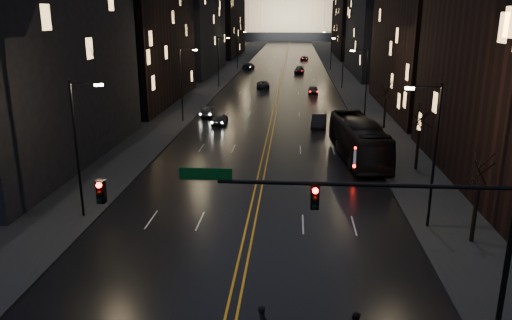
% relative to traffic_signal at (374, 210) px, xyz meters
% --- Properties ---
extents(ground, '(900.00, 900.00, 0.00)m').
position_rel_traffic_signal_xyz_m(ground, '(-5.91, 0.00, -5.10)').
color(ground, black).
rests_on(ground, ground).
extents(road, '(20.00, 320.00, 0.02)m').
position_rel_traffic_signal_xyz_m(road, '(-5.91, 130.00, -5.09)').
color(road, black).
rests_on(road, ground).
extents(sidewalk_left, '(8.00, 320.00, 0.16)m').
position_rel_traffic_signal_xyz_m(sidewalk_left, '(-19.91, 130.00, -5.02)').
color(sidewalk_left, black).
rests_on(sidewalk_left, ground).
extents(sidewalk_right, '(8.00, 320.00, 0.16)m').
position_rel_traffic_signal_xyz_m(sidewalk_right, '(8.09, 130.00, -5.02)').
color(sidewalk_right, black).
rests_on(sidewalk_right, ground).
extents(center_line, '(0.62, 320.00, 0.01)m').
position_rel_traffic_signal_xyz_m(center_line, '(-5.91, 130.00, -5.08)').
color(center_line, orange).
rests_on(center_line, road).
extents(building_left_near, '(12.00, 28.00, 22.00)m').
position_rel_traffic_signal_xyz_m(building_left_near, '(-26.91, 22.00, 5.90)').
color(building_left_near, black).
rests_on(building_left_near, ground).
extents(building_left_mid, '(12.00, 30.00, 28.00)m').
position_rel_traffic_signal_xyz_m(building_left_mid, '(-26.91, 54.00, 8.90)').
color(building_left_mid, black).
rests_on(building_left_mid, ground).
extents(building_left_far, '(12.00, 34.00, 20.00)m').
position_rel_traffic_signal_xyz_m(building_left_far, '(-26.91, 92.00, 4.90)').
color(building_left_far, black).
rests_on(building_left_far, ground).
extents(building_left_dist, '(12.00, 40.00, 24.00)m').
position_rel_traffic_signal_xyz_m(building_left_dist, '(-26.91, 140.00, 6.90)').
color(building_left_dist, black).
rests_on(building_left_dist, ground).
extents(building_right_mid, '(12.00, 34.00, 26.00)m').
position_rel_traffic_signal_xyz_m(building_right_mid, '(15.09, 92.00, 7.90)').
color(building_right_mid, black).
rests_on(building_right_mid, ground).
extents(building_right_dist, '(12.00, 40.00, 22.00)m').
position_rel_traffic_signal_xyz_m(building_right_dist, '(15.09, 140.00, 5.90)').
color(building_right_dist, black).
rests_on(building_right_dist, ground).
extents(capitol, '(90.00, 50.00, 58.50)m').
position_rel_traffic_signal_xyz_m(capitol, '(-5.91, 250.00, 12.05)').
color(capitol, black).
rests_on(capitol, ground).
extents(traffic_signal, '(17.29, 0.45, 7.00)m').
position_rel_traffic_signal_xyz_m(traffic_signal, '(0.00, 0.00, 0.00)').
color(traffic_signal, black).
rests_on(traffic_signal, ground).
extents(streetlamp_right_near, '(2.13, 0.25, 9.00)m').
position_rel_traffic_signal_xyz_m(streetlamp_right_near, '(4.91, 10.00, -0.02)').
color(streetlamp_right_near, black).
rests_on(streetlamp_right_near, ground).
extents(streetlamp_left_near, '(2.13, 0.25, 9.00)m').
position_rel_traffic_signal_xyz_m(streetlamp_left_near, '(-16.72, 10.00, -0.02)').
color(streetlamp_left_near, black).
rests_on(streetlamp_left_near, ground).
extents(streetlamp_right_mid, '(2.13, 0.25, 9.00)m').
position_rel_traffic_signal_xyz_m(streetlamp_right_mid, '(4.91, 40.00, -0.02)').
color(streetlamp_right_mid, black).
rests_on(streetlamp_right_mid, ground).
extents(streetlamp_left_mid, '(2.13, 0.25, 9.00)m').
position_rel_traffic_signal_xyz_m(streetlamp_left_mid, '(-16.72, 40.00, -0.02)').
color(streetlamp_left_mid, black).
rests_on(streetlamp_left_mid, ground).
extents(streetlamp_right_far, '(2.13, 0.25, 9.00)m').
position_rel_traffic_signal_xyz_m(streetlamp_right_far, '(4.91, 70.00, -0.02)').
color(streetlamp_right_far, black).
rests_on(streetlamp_right_far, ground).
extents(streetlamp_left_far, '(2.13, 0.25, 9.00)m').
position_rel_traffic_signal_xyz_m(streetlamp_left_far, '(-16.72, 70.00, -0.02)').
color(streetlamp_left_far, black).
rests_on(streetlamp_left_far, ground).
extents(streetlamp_right_dist, '(2.13, 0.25, 9.00)m').
position_rel_traffic_signal_xyz_m(streetlamp_right_dist, '(4.91, 100.00, -0.02)').
color(streetlamp_right_dist, black).
rests_on(streetlamp_right_dist, ground).
extents(streetlamp_left_dist, '(2.13, 0.25, 9.00)m').
position_rel_traffic_signal_xyz_m(streetlamp_left_dist, '(-16.72, 100.00, -0.02)').
color(streetlamp_left_dist, black).
rests_on(streetlamp_left_dist, ground).
extents(tree_right_near, '(2.40, 2.40, 6.65)m').
position_rel_traffic_signal_xyz_m(tree_right_near, '(7.09, 8.00, -0.58)').
color(tree_right_near, black).
rests_on(tree_right_near, ground).
extents(tree_right_mid, '(2.40, 2.40, 6.65)m').
position_rel_traffic_signal_xyz_m(tree_right_mid, '(7.09, 22.00, -0.58)').
color(tree_right_mid, black).
rests_on(tree_right_mid, ground).
extents(tree_right_far, '(2.40, 2.40, 6.65)m').
position_rel_traffic_signal_xyz_m(tree_right_far, '(7.09, 38.00, -0.58)').
color(tree_right_far, black).
rests_on(tree_right_far, ground).
extents(bus, '(4.40, 13.30, 3.64)m').
position_rel_traffic_signal_xyz_m(bus, '(2.59, 25.34, -3.29)').
color(bus, black).
rests_on(bus, ground).
extents(oncoming_car_a, '(1.81, 4.37, 1.48)m').
position_rel_traffic_signal_xyz_m(oncoming_car_a, '(-12.18, 38.86, -4.36)').
color(oncoming_car_a, black).
rests_on(oncoming_car_a, ground).
extents(oncoming_car_b, '(1.85, 4.44, 1.43)m').
position_rel_traffic_signal_xyz_m(oncoming_car_b, '(-14.41, 43.66, -4.39)').
color(oncoming_car_b, black).
rests_on(oncoming_car_b, ground).
extents(oncoming_car_c, '(2.58, 5.01, 1.35)m').
position_rel_traffic_signal_xyz_m(oncoming_car_c, '(-8.89, 69.63, -4.43)').
color(oncoming_car_c, black).
rests_on(oncoming_car_c, ground).
extents(oncoming_car_d, '(2.88, 5.58, 1.55)m').
position_rel_traffic_signal_xyz_m(oncoming_car_d, '(-14.41, 101.19, -4.33)').
color(oncoming_car_d, black).
rests_on(oncoming_car_d, ground).
extents(receding_car_a, '(2.08, 4.90, 1.57)m').
position_rel_traffic_signal_xyz_m(receding_car_a, '(-0.37, 38.06, -4.32)').
color(receding_car_a, black).
rests_on(receding_car_a, ground).
extents(receding_car_b, '(1.70, 4.08, 1.38)m').
position_rel_traffic_signal_xyz_m(receding_car_b, '(-0.19, 63.28, -4.41)').
color(receding_car_b, black).
rests_on(receding_car_b, ground).
extents(receding_car_c, '(2.39, 5.24, 1.49)m').
position_rel_traffic_signal_xyz_m(receding_car_c, '(-2.26, 93.09, -4.36)').
color(receding_car_c, black).
rests_on(receding_car_c, ground).
extents(receding_car_d, '(2.36, 4.60, 1.24)m').
position_rel_traffic_signal_xyz_m(receding_car_d, '(-0.64, 125.05, -4.48)').
color(receding_car_d, black).
rests_on(receding_car_d, ground).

